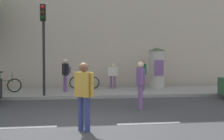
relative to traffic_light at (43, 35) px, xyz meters
The scene contains 13 objects.
ground_plane 6.30m from the traffic_light, 70.75° to the right, with size 80.00×80.00×0.00m, color #38383A.
sidewalk_curb 3.86m from the traffic_light, 43.89° to the left, with size 36.00×4.00×0.15m, color gray.
lane_markings 6.30m from the traffic_light, 70.75° to the right, with size 25.80×0.16×0.01m.
building_backdrop 7.54m from the traffic_light, 74.85° to the left, with size 36.00×5.00×11.54m, color #B7A893.
traffic_light is the anchor object (origin of this frame).
poster_column 6.98m from the traffic_light, 23.11° to the left, with size 1.02×1.02×2.45m.
pedestrian_in_light_jacket 5.28m from the traffic_light, 38.25° to the right, with size 0.25×0.57×1.74m.
pedestrian_with_backpack 6.37m from the traffic_light, 73.39° to the right, with size 0.47×0.46×1.70m.
pedestrian_tallest 5.73m from the traffic_light, 19.14° to the left, with size 0.44×0.51×1.71m.
pedestrian_near_pole 5.07m from the traffic_light, 38.78° to the left, with size 0.58×0.51×1.47m.
pedestrian_in_red_top 2.52m from the traffic_light, 58.27° to the left, with size 0.48×0.61×1.73m.
bicycle_leaning 3.66m from the traffic_light, 144.51° to the left, with size 1.77×0.16×1.09m.
bicycle_upright 4.28m from the traffic_light, 56.33° to the left, with size 1.77×0.24×1.09m.
Camera 1 is at (-0.24, -6.88, 1.71)m, focal length 40.94 mm.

